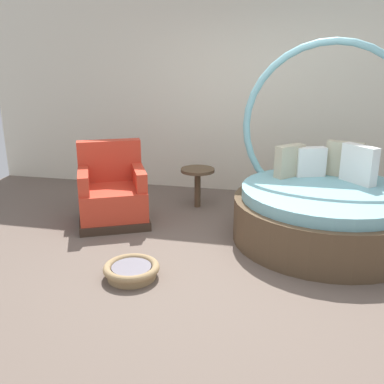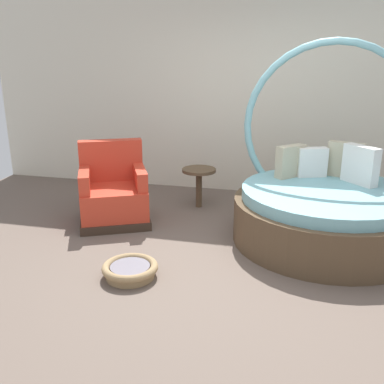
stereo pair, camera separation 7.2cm
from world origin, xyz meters
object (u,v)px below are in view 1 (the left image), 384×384
Objects in this scene: red_armchair at (112,195)px; pet_basket at (132,270)px; round_daybed at (325,203)px; side_table at (198,176)px.

pet_basket is at bearing -61.40° from red_armchair.
round_daybed is 1.98× the size of red_armchair.
red_armchair reaches higher than side_table.
side_table is at bearing 155.99° from round_daybed.
red_armchair is at bearing -141.38° from side_table.
side_table is (-1.56, 0.69, 0.02)m from round_daybed.
side_table is at bearing 84.63° from pet_basket.
round_daybed is at bearing 36.94° from pet_basket.
red_armchair is (-2.45, -0.02, -0.07)m from round_daybed.
red_armchair is 2.05× the size of side_table.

